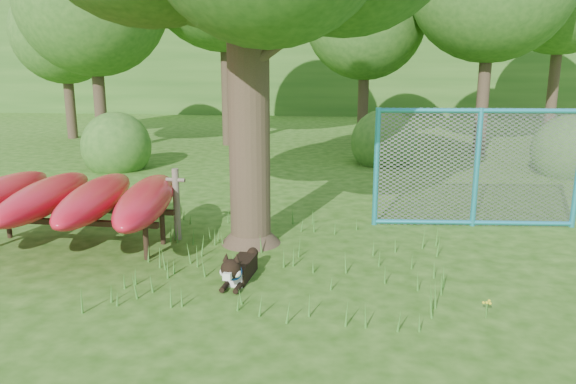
# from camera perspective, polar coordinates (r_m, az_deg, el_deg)

# --- Properties ---
(ground) EXTENTS (80.00, 80.00, 0.00)m
(ground) POSITION_cam_1_polar(r_m,az_deg,el_deg) (7.14, -2.67, -10.03)
(ground) COLOR #224D0F
(ground) RESTS_ON ground
(wooden_post) EXTENTS (0.32, 0.12, 1.16)m
(wooden_post) POSITION_cam_1_polar(r_m,az_deg,el_deg) (9.08, -11.25, -1.05)
(wooden_post) COLOR #63594A
(wooden_post) RESTS_ON ground
(kayak_rack) EXTENTS (3.39, 3.08, 1.04)m
(kayak_rack) POSITION_cam_1_polar(r_m,az_deg,el_deg) (9.07, -21.26, -0.56)
(kayak_rack) COLOR black
(kayak_rack) RESTS_ON ground
(husky_dog) EXTENTS (0.35, 1.10, 0.49)m
(husky_dog) POSITION_cam_1_polar(r_m,az_deg,el_deg) (7.38, -5.08, -7.84)
(husky_dog) COLOR black
(husky_dog) RESTS_ON ground
(fence_section) EXTENTS (3.49, 0.31, 3.40)m
(fence_section) POSITION_cam_1_polar(r_m,az_deg,el_deg) (10.08, 18.62, 2.32)
(fence_section) COLOR #2AA1C4
(fence_section) RESTS_ON ground
(wildflower_clump) EXTENTS (0.10, 0.09, 0.21)m
(wildflower_clump) POSITION_cam_1_polar(r_m,az_deg,el_deg) (6.77, 19.59, -10.65)
(wildflower_clump) COLOR #3F7C28
(wildflower_clump) RESTS_ON ground
(bg_tree_a) EXTENTS (4.40, 4.40, 6.70)m
(bg_tree_a) POSITION_cam_1_polar(r_m,az_deg,el_deg) (18.19, -19.28, 17.88)
(bg_tree_a) COLOR #3A2C20
(bg_tree_a) RESTS_ON ground
(bg_tree_c) EXTENTS (4.00, 4.00, 6.12)m
(bg_tree_c) POSITION_cam_1_polar(r_m,az_deg,el_deg) (19.52, 7.89, 17.01)
(bg_tree_c) COLOR #3A2C20
(bg_tree_c) RESTS_ON ground
(bg_tree_f) EXTENTS (3.60, 3.60, 5.55)m
(bg_tree_f) POSITION_cam_1_polar(r_m,az_deg,el_deg) (21.92, -21.82, 14.81)
(bg_tree_f) COLOR #3A2C20
(bg_tree_f) RESTS_ON ground
(shrub_left) EXTENTS (1.80, 1.80, 1.80)m
(shrub_left) POSITION_cam_1_polar(r_m,az_deg,el_deg) (15.48, -16.88, 2.25)
(shrub_left) COLOR #2D5D1E
(shrub_left) RESTS_ON ground
(shrub_right) EXTENTS (1.80, 1.80, 1.80)m
(shrub_right) POSITION_cam_1_polar(r_m,az_deg,el_deg) (15.73, 26.41, 1.59)
(shrub_right) COLOR #2D5D1E
(shrub_right) RESTS_ON ground
(shrub_mid) EXTENTS (1.80, 1.80, 1.80)m
(shrub_mid) POSITION_cam_1_polar(r_m,az_deg,el_deg) (15.76, 9.61, 2.84)
(shrub_mid) COLOR #2D5D1E
(shrub_mid) RESTS_ON ground
(wooded_hillside) EXTENTS (80.00, 12.00, 6.00)m
(wooded_hillside) POSITION_cam_1_polar(r_m,az_deg,el_deg) (34.49, 4.59, 13.63)
(wooded_hillside) COLOR #2D5D1E
(wooded_hillside) RESTS_ON ground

